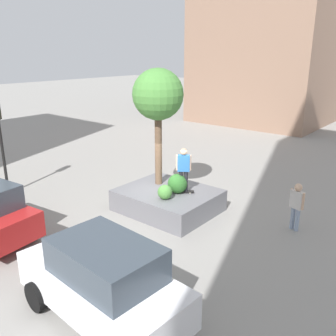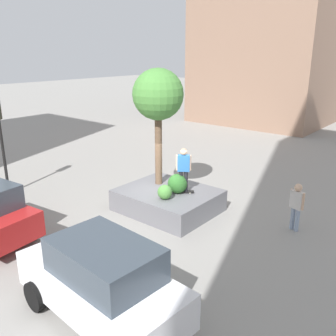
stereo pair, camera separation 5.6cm
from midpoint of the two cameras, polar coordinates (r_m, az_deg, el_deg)
ground_plane at (r=14.33m, az=-1.11°, el=-6.56°), size 120.00×120.00×0.00m
planter_ledge at (r=14.15m, az=0.11°, el=-5.06°), size 3.52×2.91×0.82m
plaza_tree at (r=13.91m, az=-1.44°, el=11.18°), size 1.94×1.94×4.52m
boxwood_shrub at (r=13.11m, az=-0.38°, el=-3.78°), size 0.53×0.53×0.53m
hedge_clump at (r=13.64m, az=1.61°, el=-2.44°), size 0.74×0.74×0.74m
skateboard at (r=13.75m, az=2.51°, el=-3.68°), size 0.77×0.64×0.07m
skateboarder at (r=13.42m, az=2.56°, el=0.21°), size 0.47×0.42×1.66m
police_car at (r=8.65m, az=-10.12°, el=-16.94°), size 4.42×2.24×2.01m
traffic_light_corner at (r=16.60m, az=-24.72°, el=5.44°), size 0.37×0.37×4.11m
pedestrian_crossing at (r=13.17m, az=19.57°, el=-5.28°), size 0.55×0.32×1.70m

